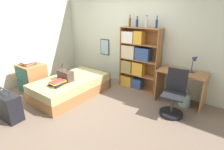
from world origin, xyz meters
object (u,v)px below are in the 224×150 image
object	(u,v)px
suitcase	(8,107)
bottle_blue	(157,23)
handbag	(65,75)
bottle_brown	(137,23)
bed	(72,86)
bookcase	(135,60)
book_stack_on_bed	(57,83)
bottle_green	(130,22)
desk_lamp	(195,61)
waste_bin	(185,99)
dresser	(32,78)
desk_chair	(173,100)
desk	(181,82)
bottle_clear	(146,23)
magazine_pile_on_dresser	(29,63)

from	to	relation	value
suitcase	bottle_blue	xyz separation A→B (m)	(1.73, 2.88, 1.51)
handbag	bottle_brown	bearing A→B (deg)	56.01
bed	bookcase	xyz separation A→B (m)	(1.07, 1.37, 0.59)
book_stack_on_bed	bottle_blue	world-z (taller)	bottle_blue
handbag	bottle_green	xyz separation A→B (m)	(0.81, 1.58, 1.20)
handbag	book_stack_on_bed	size ratio (longest dim) A/B	1.11
desk_lamp	waste_bin	distance (m)	0.91
book_stack_on_bed	bed	bearing A→B (deg)	101.71
bottle_brown	desk_lamp	xyz separation A→B (m)	(1.49, -0.06, -0.73)
suitcase	dresser	size ratio (longest dim) A/B	0.91
bottle_green	desk_chair	world-z (taller)	bottle_green
suitcase	desk_lamp	xyz separation A→B (m)	(2.70, 2.81, 0.78)
bottle_brown	bottle_blue	xyz separation A→B (m)	(0.52, 0.01, 0.01)
bed	desk_chair	world-z (taller)	desk_chair
bed	desk	distance (m)	2.69
suitcase	desk_lamp	size ratio (longest dim) A/B	1.62
handbag	bottle_clear	distance (m)	2.35
bookcase	bottle_clear	world-z (taller)	bottle_clear
bottle_blue	waste_bin	world-z (taller)	bottle_blue
handbag	bookcase	xyz separation A→B (m)	(1.06, 1.53, 0.23)
suitcase	desk_lamp	distance (m)	3.98
bottle_brown	bottle_clear	bearing A→B (deg)	-0.67
suitcase	bottle_clear	size ratio (longest dim) A/B	2.29
magazine_pile_on_dresser	bottle_clear	xyz separation A→B (m)	(2.41, 1.84, 1.01)
book_stack_on_bed	desk_chair	size ratio (longest dim) A/B	0.40
handbag	magazine_pile_on_dresser	bearing A→B (deg)	-165.32
dresser	waste_bin	world-z (taller)	dresser
suitcase	dresser	world-z (taller)	dresser
suitcase	bottle_blue	size ratio (longest dim) A/B	2.35
book_stack_on_bed	desk	xyz separation A→B (m)	(2.26, 1.72, 0.03)
bookcase	desk_lamp	xyz separation A→B (m)	(1.48, -0.04, 0.23)
handbag	bookcase	bearing A→B (deg)	55.46
dresser	bottle_green	size ratio (longest dim) A/B	2.45
magazine_pile_on_dresser	suitcase	bearing A→B (deg)	-47.53
bottle_green	dresser	bearing A→B (deg)	-135.01
bed	waste_bin	size ratio (longest dim) A/B	6.47
dresser	desk	world-z (taller)	desk
handbag	book_stack_on_bed	world-z (taller)	handbag
bookcase	bottle_brown	bearing A→B (deg)	116.75
bottle_clear	handbag	bearing A→B (deg)	-130.13
suitcase	desk_chair	world-z (taller)	desk_chair
desk_lamp	waste_bin	size ratio (longest dim) A/B	1.38
book_stack_on_bed	desk	world-z (taller)	desk
desk_lamp	desk_chair	size ratio (longest dim) A/B	0.42
bottle_green	bottle_blue	distance (m)	0.76
bed	desk_lamp	size ratio (longest dim) A/B	4.68
bookcase	desk_chair	xyz separation A→B (m)	(1.33, -0.70, -0.50)
bottle_green	waste_bin	bearing A→B (deg)	-7.69
bookcase	bottle_green	size ratio (longest dim) A/B	5.63
desk_chair	handbag	bearing A→B (deg)	-160.65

